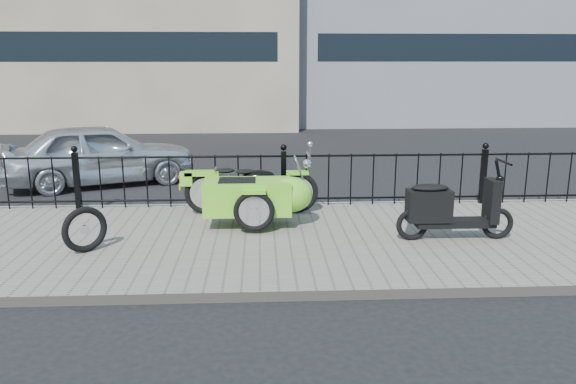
{
  "coord_description": "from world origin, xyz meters",
  "views": [
    {
      "loc": [
        -0.4,
        -8.13,
        2.61
      ],
      "look_at": [
        0.01,
        -0.1,
        0.69
      ],
      "focal_mm": 35.0,
      "sensor_mm": 36.0,
      "label": 1
    }
  ],
  "objects_px": {
    "scooter": "(448,209)",
    "sedan_car": "(100,154)",
    "spare_tire": "(85,230)",
    "motorcycle_sidecar": "(259,194)"
  },
  "relations": [
    {
      "from": "motorcycle_sidecar",
      "to": "scooter",
      "type": "distance_m",
      "value": 2.78
    },
    {
      "from": "spare_tire",
      "to": "motorcycle_sidecar",
      "type": "bearing_deg",
      "value": 27.35
    },
    {
      "from": "motorcycle_sidecar",
      "to": "sedan_car",
      "type": "height_order",
      "value": "sedan_car"
    },
    {
      "from": "spare_tire",
      "to": "sedan_car",
      "type": "height_order",
      "value": "sedan_car"
    },
    {
      "from": "motorcycle_sidecar",
      "to": "sedan_car",
      "type": "distance_m",
      "value": 4.86
    },
    {
      "from": "sedan_car",
      "to": "spare_tire",
      "type": "bearing_deg",
      "value": 171.13
    },
    {
      "from": "scooter",
      "to": "motorcycle_sidecar",
      "type": "bearing_deg",
      "value": 161.08
    },
    {
      "from": "scooter",
      "to": "sedan_car",
      "type": "relative_size",
      "value": 0.43
    },
    {
      "from": "motorcycle_sidecar",
      "to": "sedan_car",
      "type": "xyz_separation_m",
      "value": [
        -3.35,
        3.52,
        0.06
      ]
    },
    {
      "from": "scooter",
      "to": "spare_tire",
      "type": "distance_m",
      "value": 4.93
    }
  ]
}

